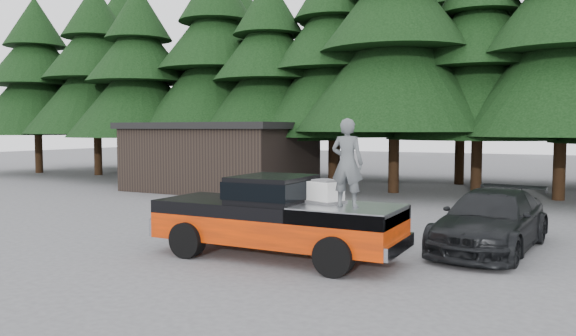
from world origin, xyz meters
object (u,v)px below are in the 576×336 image
at_px(parked_car, 491,220).
at_px(utility_building, 222,156).
at_px(air_compressor, 326,193).
at_px(man_on_bed, 347,163).
at_px(pickup_truck, 276,229).

distance_m(parked_car, utility_building, 16.27).
distance_m(air_compressor, utility_building, 15.65).
relative_size(air_compressor, man_on_bed, 0.36).
xyz_separation_m(air_compressor, parked_car, (3.19, 2.94, -0.83)).
distance_m(man_on_bed, parked_car, 4.47).
xyz_separation_m(air_compressor, man_on_bed, (0.69, -0.42, 0.72)).
bearing_deg(parked_car, utility_building, 154.99).
xyz_separation_m(man_on_bed, utility_building, (-11.30, 11.93, -0.62)).
bearing_deg(man_on_bed, air_compressor, -34.43).
xyz_separation_m(parked_car, utility_building, (-13.80, 8.57, 0.93)).
height_order(air_compressor, utility_building, utility_building).
distance_m(pickup_truck, parked_car, 5.38).
height_order(pickup_truck, parked_car, parked_car).
distance_m(pickup_truck, utility_building, 15.12).
bearing_deg(man_on_bed, pickup_truck, -8.50).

